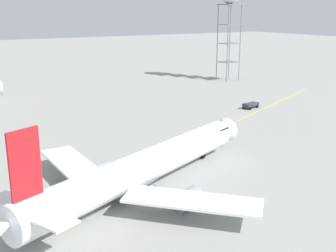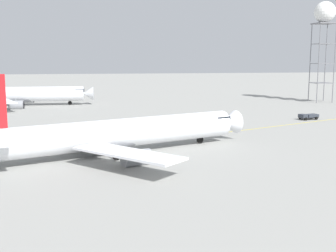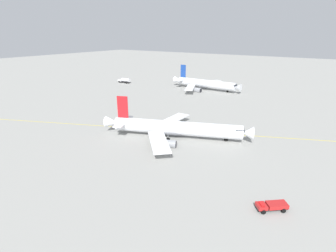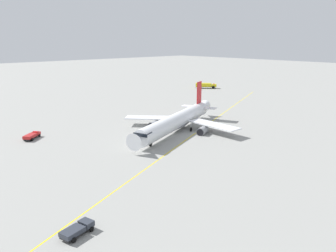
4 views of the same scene
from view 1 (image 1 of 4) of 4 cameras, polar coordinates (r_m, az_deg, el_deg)
The scene contains 4 objects.
ground_plane at distance 49.05m, azimuth -4.09°, elevation -10.31°, with size 600.00×600.00×0.00m, color gray.
airliner_main at distance 51.10m, azimuth -3.82°, elevation -5.93°, with size 31.00×41.08×11.47m.
baggage_truck_truck at distance 96.78m, azimuth 11.09°, elevation 2.80°, with size 2.84×4.59×1.22m.
taxiway_centreline at distance 56.42m, azimuth -6.73°, elevation -6.85°, with size 62.22×145.72×0.01m.
Camera 1 is at (-39.19, 20.54, 21.16)m, focal length 45.16 mm.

